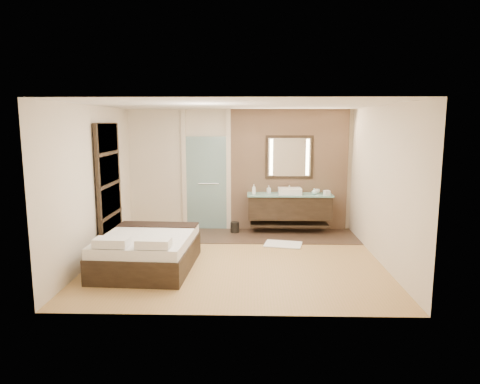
{
  "coord_description": "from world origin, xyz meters",
  "views": [
    {
      "loc": [
        0.25,
        -7.32,
        2.4
      ],
      "look_at": [
        0.05,
        0.6,
        1.12
      ],
      "focal_mm": 32.0,
      "sensor_mm": 36.0,
      "label": 1
    }
  ],
  "objects_px": {
    "mirror_unit": "(289,157)",
    "waste_bin": "(235,227)",
    "bed": "(147,251)",
    "vanity": "(289,207)"
  },
  "relations": [
    {
      "from": "bed",
      "to": "mirror_unit",
      "type": "bearing_deg",
      "value": 48.95
    },
    {
      "from": "mirror_unit",
      "to": "bed",
      "type": "distance_m",
      "value": 3.93
    },
    {
      "from": "mirror_unit",
      "to": "waste_bin",
      "type": "relative_size",
      "value": 4.43
    },
    {
      "from": "mirror_unit",
      "to": "vanity",
      "type": "bearing_deg",
      "value": -90.0
    },
    {
      "from": "mirror_unit",
      "to": "waste_bin",
      "type": "bearing_deg",
      "value": -165.67
    },
    {
      "from": "bed",
      "to": "waste_bin",
      "type": "distance_m",
      "value": 2.72
    },
    {
      "from": "vanity",
      "to": "waste_bin",
      "type": "height_order",
      "value": "vanity"
    },
    {
      "from": "vanity",
      "to": "bed",
      "type": "height_order",
      "value": "vanity"
    },
    {
      "from": "vanity",
      "to": "mirror_unit",
      "type": "height_order",
      "value": "mirror_unit"
    },
    {
      "from": "vanity",
      "to": "mirror_unit",
      "type": "distance_m",
      "value": 1.1
    }
  ]
}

